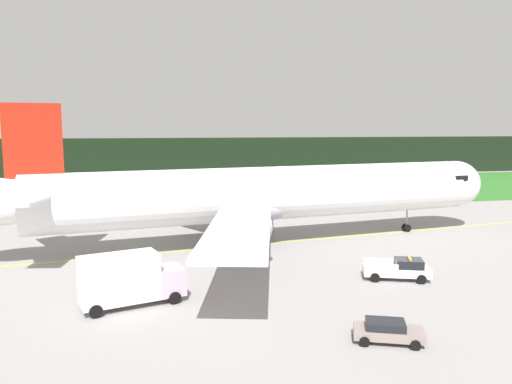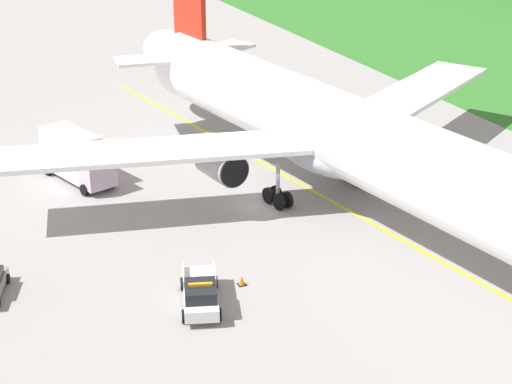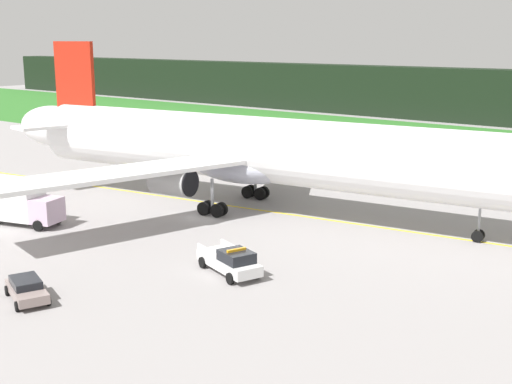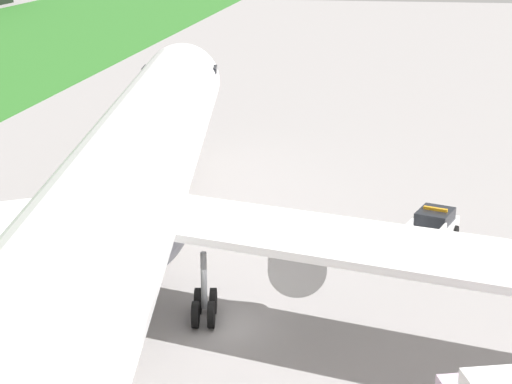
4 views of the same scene
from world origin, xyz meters
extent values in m
plane|color=gray|center=(0.00, 0.00, 0.00)|extent=(320.00, 320.00, 0.00)
cube|color=#2E6D27|center=(0.00, 50.45, 0.02)|extent=(320.00, 45.71, 0.04)
cube|color=black|center=(0.00, 79.51, 4.86)|extent=(288.00, 6.04, 9.71)
cube|color=yellow|center=(3.31, 5.25, 0.00)|extent=(76.49, 11.58, 0.01)
cylinder|color=white|center=(3.31, 5.25, 5.55)|extent=(48.62, 12.73, 5.74)
ellipsoid|color=white|center=(-22.29, 1.47, 5.98)|extent=(9.71, 5.60, 4.30)
ellipsoid|color=#A7AABA|center=(0.92, 4.90, 3.97)|extent=(11.29, 7.50, 3.16)
cube|color=white|center=(-5.30, 16.26, 4.83)|extent=(15.32, 21.38, 0.35)
cylinder|color=#9F9F9F|center=(-2.36, 12.26, 3.70)|extent=(3.82, 2.89, 2.41)
cylinder|color=black|center=(-0.58, 12.53, 3.70)|extent=(0.44, 2.21, 2.21)
cube|color=white|center=(-1.75, -7.78, 4.83)|extent=(9.90, 22.52, 0.35)
cylinder|color=#9F9F9F|center=(-0.10, -3.10, 3.70)|extent=(3.82, 2.89, 2.41)
cylinder|color=black|center=(1.69, -2.84, 3.70)|extent=(0.44, 2.21, 2.21)
cube|color=#B02011|center=(-19.09, 1.94, 10.75)|extent=(5.04, 1.17, 8.10)
cube|color=white|center=(-20.09, 5.29, 6.55)|extent=(5.68, 7.22, 0.28)
cube|color=white|center=(-19.08, -1.55, 6.55)|extent=(4.15, 6.94, 0.28)
cylinder|color=gray|center=(21.46, 7.93, 1.79)|extent=(0.20, 0.20, 2.68)
cylinder|color=black|center=(21.43, 8.19, 0.45)|extent=(0.92, 0.35, 0.90)
cylinder|color=black|center=(21.50, 7.67, 0.45)|extent=(0.92, 0.35, 0.90)
cylinder|color=gray|center=(-0.62, 8.44, 1.94)|extent=(0.28, 0.28, 2.68)
cylinder|color=black|center=(0.13, 8.20, 0.60)|extent=(1.23, 0.47, 1.20)
cylinder|color=black|center=(0.03, 8.89, 0.60)|extent=(1.23, 0.47, 1.20)
cylinder|color=black|center=(-1.26, 7.99, 0.60)|extent=(1.23, 0.47, 1.20)
cylinder|color=black|center=(-1.36, 8.68, 0.60)|extent=(1.23, 0.47, 1.20)
cylinder|color=gray|center=(0.47, 1.06, 1.94)|extent=(0.28, 0.28, 2.68)
cylinder|color=black|center=(1.11, 1.51, 0.60)|extent=(1.23, 0.47, 1.20)
cylinder|color=black|center=(1.22, 0.82, 0.60)|extent=(1.23, 0.47, 1.20)
cylinder|color=black|center=(-0.27, 1.31, 0.60)|extent=(1.23, 0.47, 1.20)
cylinder|color=black|center=(-0.17, 0.61, 0.60)|extent=(1.23, 0.47, 1.20)
cube|color=silver|center=(11.24, -9.23, 0.73)|extent=(5.78, 3.61, 0.70)
cube|color=black|center=(12.16, -9.55, 1.43)|extent=(2.64, 2.39, 0.70)
cube|color=silver|center=(10.30, -7.94, 1.31)|extent=(2.50, 0.95, 0.45)
cube|color=silver|center=(9.71, -9.67, 1.31)|extent=(2.50, 0.95, 0.45)
cube|color=orange|center=(12.16, -9.55, 1.86)|extent=(0.63, 1.34, 0.16)
cylinder|color=black|center=(13.31, -8.91, 0.38)|extent=(0.80, 0.48, 0.76)
cylinder|color=black|center=(12.66, -10.77, 0.38)|extent=(0.80, 0.48, 0.76)
cylinder|color=black|center=(9.81, -7.70, 0.38)|extent=(0.80, 0.48, 0.76)
cylinder|color=black|center=(9.17, -9.56, 0.38)|extent=(0.80, 0.48, 0.76)
cube|color=#C4A9C2|center=(-7.52, -10.14, 1.45)|extent=(2.52, 2.85, 2.00)
cube|color=white|center=(-11.00, -11.20, 2.12)|extent=(5.84, 3.86, 3.35)
cylinder|color=#99999E|center=(-9.97, -10.89, 0.36)|extent=(0.77, 0.32, 1.04)
cylinder|color=#99999E|center=(-12.03, -11.51, 0.36)|extent=(0.77, 0.32, 1.04)
cylinder|color=black|center=(-7.87, -8.99, 0.45)|extent=(0.94, 0.51, 0.90)
cylinder|color=black|center=(-7.17, -11.29, 0.45)|extent=(0.94, 0.51, 0.90)
cylinder|color=black|center=(-13.15, -10.60, 0.45)|extent=(0.94, 0.51, 0.90)
cube|color=gray|center=(5.00, -20.24, 0.57)|extent=(4.43, 3.07, 0.55)
cube|color=black|center=(4.81, -20.17, 1.08)|extent=(2.68, 2.24, 0.45)
cylinder|color=black|center=(6.66, -19.93, 0.30)|extent=(0.62, 0.38, 0.60)
cylinder|color=black|center=(6.02, -21.58, 0.30)|extent=(0.62, 0.38, 0.60)
cylinder|color=black|center=(3.99, -18.90, 0.30)|extent=(0.62, 0.38, 0.60)
cylinder|color=black|center=(3.35, -20.56, 0.30)|extent=(0.62, 0.38, 0.60)
cube|color=black|center=(10.16, -6.13, 0.01)|extent=(0.49, 0.49, 0.03)
cone|color=orange|center=(10.16, -6.13, 0.32)|extent=(0.38, 0.38, 0.59)
camera|label=1|loc=(-8.30, -45.87, 12.76)|focal=34.51mm
camera|label=2|loc=(51.85, -24.52, 25.69)|focal=60.40mm
camera|label=3|loc=(38.95, -41.18, 15.16)|focal=47.43mm
camera|label=4|loc=(-32.53, -6.65, 17.16)|focal=58.18mm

